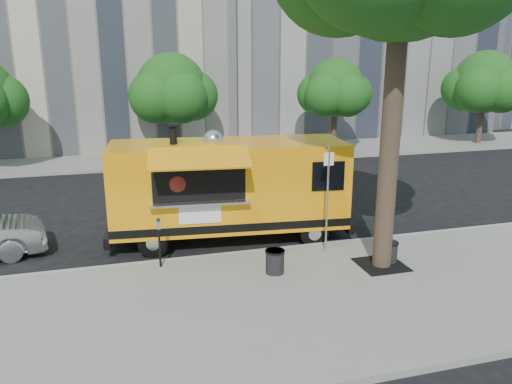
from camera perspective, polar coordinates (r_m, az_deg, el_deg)
ground at (r=15.15m, az=0.14°, el=-5.82°), size 120.00×120.00×0.00m
sidewalk at (r=11.66m, az=5.61°, el=-12.29°), size 60.00×6.00×0.15m
curb at (r=14.29m, az=1.16°, el=-6.83°), size 60.00×0.14×0.16m
far_sidewalk at (r=27.90m, az=-7.42°, el=4.07°), size 60.00×5.00×0.15m
tree_well at (r=13.65m, az=14.11°, el=-8.06°), size 1.20×1.20×0.02m
far_tree_b at (r=26.50m, az=-9.63°, el=11.60°), size 3.60×3.60×5.50m
far_tree_c at (r=28.62m, az=9.04°, el=11.65°), size 3.24×3.24×5.21m
far_tree_d at (r=34.14m, az=24.69°, el=11.33°), size 3.78×3.78×5.64m
sign_post at (r=13.69m, az=8.18°, el=-0.16°), size 0.28×0.06×3.00m
parking_meter at (r=13.07m, az=-11.02°, el=-5.03°), size 0.11×0.11×1.33m
food_truck at (r=14.90m, az=-3.21°, el=0.57°), size 7.39×3.69×3.57m
trash_bin_left at (r=13.80m, az=14.99°, el=-6.54°), size 0.46×0.46×0.56m
trash_bin_right at (r=12.68m, az=2.17°, el=-7.86°), size 0.51×0.51×0.61m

